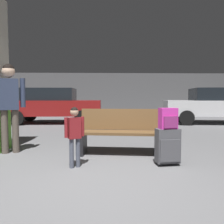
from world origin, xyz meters
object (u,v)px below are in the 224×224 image
Objects in this scene: backpack_bright at (168,119)px; parked_car_side at (215,105)px; parked_car_far at (53,105)px; child at (74,130)px; bench at (120,132)px; suitcase at (168,146)px; adult at (9,98)px.

backpack_bright is 0.08× the size of parked_car_side.
child is at bearing -74.21° from parked_car_far.
parked_car_side is (4.42, 5.13, 0.36)m from bench.
suitcase is 0.15× the size of parked_car_far.
bench is at bearing 135.04° from backpack_bright.
backpack_bright is 1.53m from child.
parked_car_far reaches higher than child.
parked_car_side reaches higher than child.
backpack_bright is at bearing -41.76° from suitcase.
parked_car_side is 1.05× the size of parked_car_far.
parked_car_far is (-0.36, 5.32, -0.29)m from adult.
parked_car_side reaches higher than suitcase.
bench is 6.78m from parked_car_side.
bench is at bearing -4.82° from adult.
parked_car_far is at bearing 105.79° from child.
bench is at bearing -65.04° from parked_car_far.
parked_car_side is at bearing -3.09° from parked_car_far.
adult is at bearing 162.57° from suitcase.
child is 6.57m from parked_car_far.
suitcase is 1.54m from child.
bench is 0.38× the size of parked_car_side.
bench is at bearing 135.04° from suitcase.
backpack_bright is at bearing -62.13° from parked_car_far.
adult is at bearing 144.98° from child.
parked_car_far is at bearing 117.87° from suitcase.
parked_car_side is (6.62, 4.94, -0.29)m from adult.
adult reaches higher than bench.
backpack_bright is 0.19× the size of adult.
backpack_bright reaches higher than suitcase.
child reaches higher than backpack_bright.
parked_car_far is (-3.30, 6.24, 0.48)m from suitcase.
suitcase is 0.14× the size of parked_car_side.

